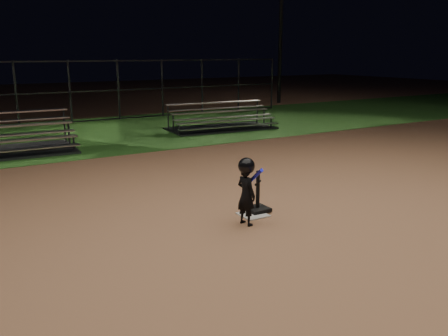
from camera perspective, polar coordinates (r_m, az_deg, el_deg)
ground at (r=8.39m, az=3.52°, el=-5.72°), size 80.00×80.00×0.00m
grass_strip at (r=17.34m, az=-15.50°, el=4.03°), size 60.00×8.00×0.01m
home_plate at (r=8.39m, az=3.53°, el=-5.64°), size 0.45×0.45×0.02m
batting_tee at (r=8.53m, az=4.07°, el=-4.30°), size 0.38×0.38×0.74m
child_batter at (r=7.78m, az=2.71°, el=-2.60°), size 0.40×0.63×1.14m
bleacher_right at (r=17.64m, az=-0.35°, el=5.32°), size 4.04×2.22×0.95m
backstop_fence at (r=20.08m, az=-18.08°, el=8.71°), size 20.08×0.08×2.50m
light_pole_right at (r=27.15m, az=6.99°, el=18.24°), size 0.90×0.53×8.30m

